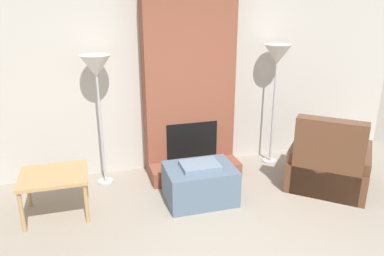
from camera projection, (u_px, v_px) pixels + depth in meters
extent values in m
cube|color=#BCB7AD|center=(185.00, 79.00, 5.33)|extent=(6.88, 0.06, 2.60)
cube|color=brown|center=(189.00, 82.00, 5.16)|extent=(1.26, 0.32, 2.60)
cube|color=brown|center=(196.00, 171.00, 5.24)|extent=(1.26, 0.37, 0.20)
cube|color=black|center=(192.00, 141.00, 5.28)|extent=(0.73, 0.02, 0.55)
cube|color=slate|center=(200.00, 184.00, 4.62)|extent=(0.84, 0.63, 0.45)
cube|color=slate|center=(200.00, 165.00, 4.54)|extent=(0.46, 0.35, 0.05)
cube|color=brown|center=(328.00, 170.00, 5.05)|extent=(1.41, 1.42, 0.39)
cube|color=brown|center=(328.00, 160.00, 4.60)|extent=(0.75, 0.69, 1.03)
cube|color=brown|center=(362.00, 170.00, 4.87)|extent=(0.72, 0.80, 0.54)
cube|color=brown|center=(298.00, 160.00, 5.19)|extent=(0.72, 0.80, 0.54)
cube|color=tan|center=(53.00, 175.00, 4.23)|extent=(0.75, 0.63, 0.04)
cylinder|color=tan|center=(22.00, 212.00, 3.98)|extent=(0.04, 0.04, 0.47)
cylinder|color=tan|center=(86.00, 203.00, 4.16)|extent=(0.04, 0.04, 0.47)
cylinder|color=tan|center=(28.00, 188.00, 4.48)|extent=(0.04, 0.04, 0.47)
cylinder|color=tan|center=(86.00, 181.00, 4.66)|extent=(0.04, 0.04, 0.47)
cylinder|color=#ADADB2|center=(106.00, 181.00, 5.15)|extent=(0.22, 0.22, 0.02)
cylinder|color=#ADADB2|center=(101.00, 131.00, 4.90)|extent=(0.03, 0.03, 1.44)
cone|color=silver|center=(96.00, 66.00, 4.62)|extent=(0.38, 0.38, 0.28)
cylinder|color=#ADADB2|center=(269.00, 161.00, 5.79)|extent=(0.22, 0.22, 0.02)
cylinder|color=#ADADB2|center=(273.00, 114.00, 5.54)|extent=(0.03, 0.03, 1.49)
cone|color=silver|center=(277.00, 54.00, 5.25)|extent=(0.38, 0.38, 0.28)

